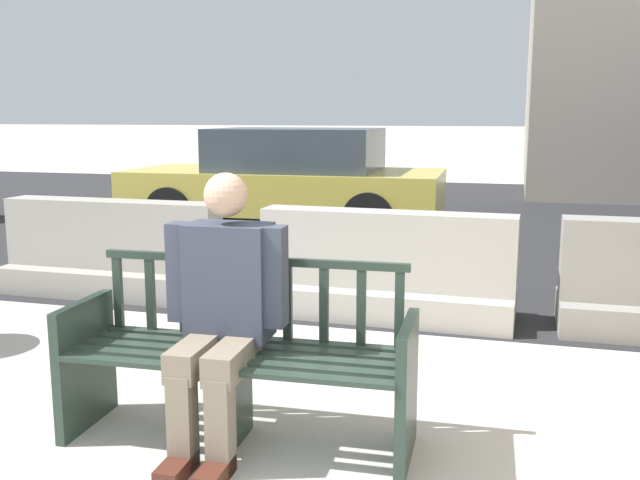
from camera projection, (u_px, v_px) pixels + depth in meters
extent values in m
cube|color=#28282B|center=(473.00, 219.00, 10.89)|extent=(120.00, 12.00, 0.01)
cube|color=#28382D|center=(85.00, 364.00, 3.63)|extent=(0.07, 0.51, 0.66)
cube|color=#28382D|center=(407.00, 392.00, 3.26)|extent=(0.07, 0.51, 0.66)
cube|color=#28382D|center=(238.00, 398.00, 3.46)|extent=(0.05, 0.33, 0.45)
cube|color=#28382D|center=(219.00, 370.00, 3.20)|extent=(1.60, 0.13, 0.02)
cube|color=#28382D|center=(228.00, 362.00, 3.31)|extent=(1.60, 0.13, 0.02)
cube|color=#28382D|center=(237.00, 354.00, 3.42)|extent=(1.60, 0.13, 0.02)
cube|color=#28382D|center=(245.00, 346.00, 3.53)|extent=(1.60, 0.13, 0.02)
cube|color=#28382D|center=(252.00, 339.00, 3.64)|extent=(1.60, 0.13, 0.02)
cube|color=#28382D|center=(252.00, 260.00, 3.58)|extent=(1.60, 0.10, 0.04)
cube|color=#28382D|center=(118.00, 292.00, 3.79)|extent=(0.05, 0.03, 0.38)
cube|color=#28382D|center=(151.00, 294.00, 3.75)|extent=(0.05, 0.03, 0.38)
cube|color=#28382D|center=(184.00, 296.00, 3.70)|extent=(0.05, 0.03, 0.38)
cube|color=#28382D|center=(218.00, 299.00, 3.66)|extent=(0.05, 0.03, 0.38)
cube|color=#28382D|center=(252.00, 301.00, 3.62)|extent=(0.05, 0.03, 0.38)
cube|color=#28382D|center=(288.00, 303.00, 3.57)|extent=(0.05, 0.03, 0.38)
cube|color=#28382D|center=(324.00, 305.00, 3.53)|extent=(0.05, 0.03, 0.38)
cube|color=#28382D|center=(361.00, 307.00, 3.49)|extent=(0.05, 0.03, 0.38)
cube|color=#28382D|center=(399.00, 310.00, 3.45)|extent=(0.05, 0.03, 0.38)
cube|color=#28382D|center=(79.00, 305.00, 3.56)|extent=(0.07, 0.46, 0.03)
cube|color=#28382D|center=(408.00, 327.00, 3.18)|extent=(0.07, 0.46, 0.03)
cube|color=#383D4C|center=(229.00, 281.00, 3.44)|extent=(0.41, 0.25, 0.56)
sphere|color=tan|center=(226.00, 195.00, 3.35)|extent=(0.21, 0.21, 0.21)
cube|color=#7F705B|center=(196.00, 355.00, 3.31)|extent=(0.16, 0.44, 0.14)
cube|color=#7F705B|center=(233.00, 358.00, 3.27)|extent=(0.16, 0.44, 0.14)
cube|color=#7F705B|center=(183.00, 422.00, 3.19)|extent=(0.11, 0.11, 0.45)
cube|color=#7F705B|center=(220.00, 426.00, 3.15)|extent=(0.11, 0.11, 0.45)
cube|color=#4C2319|center=(176.00, 469.00, 3.14)|extent=(0.12, 0.26, 0.08)
cube|color=#4C2319|center=(215.00, 474.00, 3.10)|extent=(0.12, 0.26, 0.08)
cube|color=#383D4C|center=(180.00, 271.00, 3.46)|extent=(0.09, 0.12, 0.48)
cube|color=#383D4C|center=(276.00, 277.00, 3.35)|extent=(0.09, 0.12, 0.48)
cube|color=#ADA89E|center=(385.00, 301.00, 5.66)|extent=(2.02, 0.74, 0.24)
cube|color=#ADA89E|center=(386.00, 249.00, 5.59)|extent=(2.01, 0.36, 0.60)
cube|color=#9E998E|center=(115.00, 280.00, 6.38)|extent=(2.01, 0.70, 0.24)
cube|color=#9E998E|center=(112.00, 234.00, 6.31)|extent=(2.00, 0.32, 0.60)
cube|color=#DBC64C|center=(285.00, 190.00, 9.96)|extent=(4.38, 1.95, 0.56)
cube|color=#38424C|center=(297.00, 149.00, 9.83)|extent=(2.27, 1.67, 0.58)
cylinder|color=black|center=(170.00, 211.00, 9.50)|extent=(0.65, 0.24, 0.64)
cylinder|color=black|center=(219.00, 196.00, 11.14)|extent=(0.65, 0.24, 0.64)
cylinder|color=black|center=(369.00, 218.00, 8.86)|extent=(0.65, 0.24, 0.64)
cylinder|color=black|center=(389.00, 201.00, 10.51)|extent=(0.65, 0.24, 0.64)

